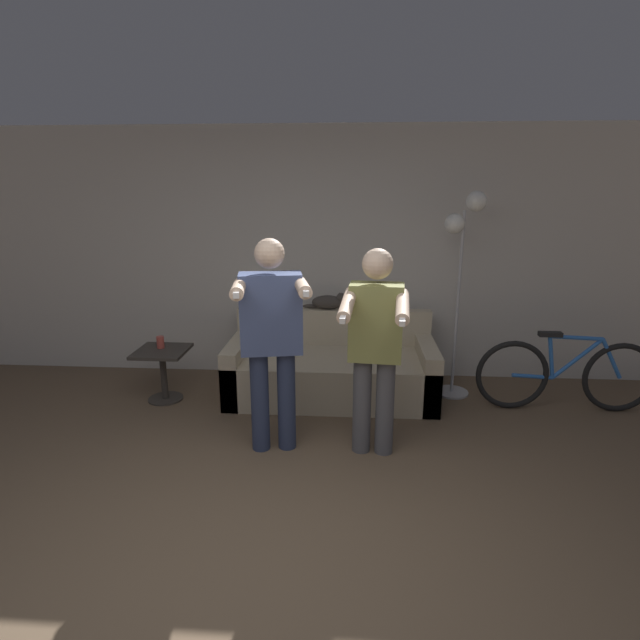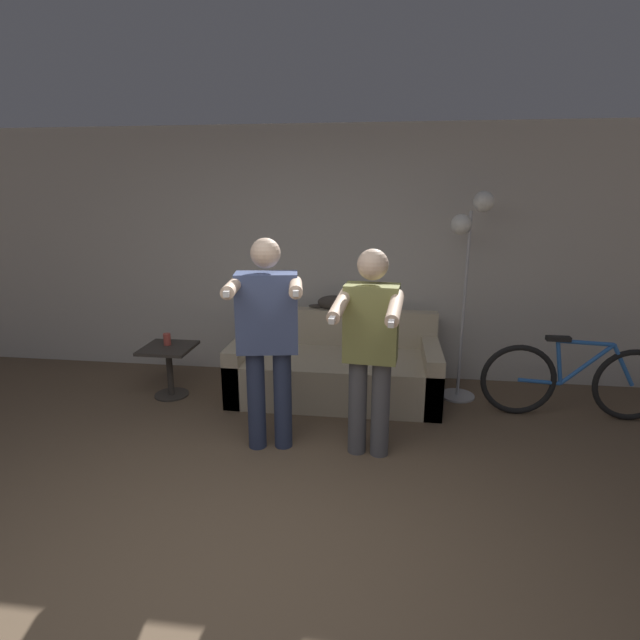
{
  "view_description": "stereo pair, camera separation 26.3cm",
  "coord_description": "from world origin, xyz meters",
  "px_view_note": "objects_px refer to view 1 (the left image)",
  "views": [
    {
      "loc": [
        0.53,
        -2.09,
        2.0
      ],
      "look_at": [
        0.25,
        1.95,
        0.91
      ],
      "focal_mm": 28.0,
      "sensor_mm": 36.0,
      "label": 1
    },
    {
      "loc": [
        0.79,
        -2.06,
        2.0
      ],
      "look_at": [
        0.25,
        1.95,
        0.91
      ],
      "focal_mm": 28.0,
      "sensor_mm": 36.0,
      "label": 2
    }
  ],
  "objects_px": {
    "floor_lamp": "(463,247)",
    "bicycle": "(566,375)",
    "person_right": "(375,341)",
    "person_left": "(271,332)",
    "side_table": "(163,364)",
    "cup": "(160,342)",
    "couch": "(332,370)",
    "cat": "(329,302)"
  },
  "relations": [
    {
      "from": "floor_lamp",
      "to": "bicycle",
      "type": "bearing_deg",
      "value": -18.78
    },
    {
      "from": "person_right",
      "to": "person_left",
      "type": "bearing_deg",
      "value": -175.0
    },
    {
      "from": "side_table",
      "to": "cup",
      "type": "distance_m",
      "value": 0.21
    },
    {
      "from": "person_right",
      "to": "side_table",
      "type": "xyz_separation_m",
      "value": [
        -1.97,
        0.86,
        -0.54
      ]
    },
    {
      "from": "person_right",
      "to": "floor_lamp",
      "type": "bearing_deg",
      "value": 60.4
    },
    {
      "from": "bicycle",
      "to": "cup",
      "type": "bearing_deg",
      "value": 179.55
    },
    {
      "from": "person_left",
      "to": "cup",
      "type": "height_order",
      "value": "person_left"
    },
    {
      "from": "couch",
      "to": "person_left",
      "type": "distance_m",
      "value": 1.36
    },
    {
      "from": "couch",
      "to": "bicycle",
      "type": "height_order",
      "value": "couch"
    },
    {
      "from": "person_left",
      "to": "cat",
      "type": "distance_m",
      "value": 1.49
    },
    {
      "from": "person_right",
      "to": "cat",
      "type": "xyz_separation_m",
      "value": [
        -0.41,
        1.45,
        -0.04
      ]
    },
    {
      "from": "side_table",
      "to": "bicycle",
      "type": "height_order",
      "value": "bicycle"
    },
    {
      "from": "floor_lamp",
      "to": "side_table",
      "type": "xyz_separation_m",
      "value": [
        -2.81,
        -0.34,
        -1.09
      ]
    },
    {
      "from": "person_left",
      "to": "floor_lamp",
      "type": "relative_size",
      "value": 0.84
    },
    {
      "from": "side_table",
      "to": "bicycle",
      "type": "bearing_deg",
      "value": 0.36
    },
    {
      "from": "couch",
      "to": "floor_lamp",
      "type": "xyz_separation_m",
      "value": [
        1.2,
        0.11,
        1.19
      ]
    },
    {
      "from": "cup",
      "to": "bicycle",
      "type": "xyz_separation_m",
      "value": [
        3.77,
        -0.03,
        -0.22
      ]
    },
    {
      "from": "person_left",
      "to": "side_table",
      "type": "bearing_deg",
      "value": 134.1
    },
    {
      "from": "person_left",
      "to": "side_table",
      "type": "xyz_separation_m",
      "value": [
        -1.2,
        0.86,
        -0.59
      ]
    },
    {
      "from": "couch",
      "to": "cup",
      "type": "xyz_separation_m",
      "value": [
        -1.63,
        -0.18,
        0.3
      ]
    },
    {
      "from": "person_left",
      "to": "person_right",
      "type": "relative_size",
      "value": 1.04
    },
    {
      "from": "person_left",
      "to": "bicycle",
      "type": "xyz_separation_m",
      "value": [
        2.54,
        0.89,
        -0.61
      ]
    },
    {
      "from": "couch",
      "to": "cat",
      "type": "relative_size",
      "value": 4.42
    },
    {
      "from": "couch",
      "to": "person_left",
      "type": "height_order",
      "value": "person_left"
    },
    {
      "from": "cat",
      "to": "side_table",
      "type": "bearing_deg",
      "value": -159.47
    },
    {
      "from": "couch",
      "to": "cat",
      "type": "xyz_separation_m",
      "value": [
        -0.05,
        0.35,
        0.6
      ]
    },
    {
      "from": "floor_lamp",
      "to": "cup",
      "type": "xyz_separation_m",
      "value": [
        -2.83,
        -0.29,
        -0.89
      ]
    },
    {
      "from": "person_left",
      "to": "cat",
      "type": "xyz_separation_m",
      "value": [
        0.35,
        1.44,
        -0.1
      ]
    },
    {
      "from": "couch",
      "to": "cup",
      "type": "bearing_deg",
      "value": -173.85
    },
    {
      "from": "cat",
      "to": "side_table",
      "type": "relative_size",
      "value": 0.88
    },
    {
      "from": "side_table",
      "to": "cup",
      "type": "bearing_deg",
      "value": 116.3
    },
    {
      "from": "person_left",
      "to": "person_right",
      "type": "height_order",
      "value": "person_left"
    },
    {
      "from": "couch",
      "to": "person_right",
      "type": "height_order",
      "value": "person_right"
    },
    {
      "from": "couch",
      "to": "floor_lamp",
      "type": "height_order",
      "value": "floor_lamp"
    },
    {
      "from": "floor_lamp",
      "to": "bicycle",
      "type": "distance_m",
      "value": 1.49
    },
    {
      "from": "person_left",
      "to": "floor_lamp",
      "type": "bearing_deg",
      "value": 26.67
    },
    {
      "from": "cup",
      "to": "couch",
      "type": "bearing_deg",
      "value": 6.15
    },
    {
      "from": "cat",
      "to": "cup",
      "type": "height_order",
      "value": "cat"
    },
    {
      "from": "cat",
      "to": "bicycle",
      "type": "height_order",
      "value": "cat"
    },
    {
      "from": "cat",
      "to": "floor_lamp",
      "type": "relative_size",
      "value": 0.23
    },
    {
      "from": "bicycle",
      "to": "side_table",
      "type": "bearing_deg",
      "value": -179.64
    },
    {
      "from": "couch",
      "to": "bicycle",
      "type": "relative_size",
      "value": 1.23
    }
  ]
}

